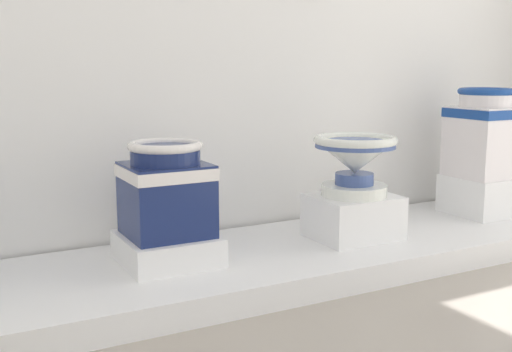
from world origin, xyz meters
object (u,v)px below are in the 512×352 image
at_px(plinth_block_broad_patterned, 168,248).
at_px(antique_toilet_broad_patterned, 166,187).
at_px(plinth_block_tall_cobalt, 353,217).
at_px(antique_toilet_leftmost, 484,131).
at_px(plinth_block_leftmost, 480,195).
at_px(antique_toilet_tall_cobalt, 355,158).

relative_size(plinth_block_broad_patterned, antique_toilet_broad_patterned, 0.98).
distance_m(plinth_block_tall_cobalt, antique_toilet_leftmost, 0.99).
xyz_separation_m(plinth_block_broad_patterned, plinth_block_leftmost, (1.84, 0.00, 0.05)).
height_order(antique_toilet_broad_patterned, plinth_block_leftmost, antique_toilet_broad_patterned).
bearing_deg(antique_toilet_tall_cobalt, plinth_block_broad_patterned, 176.17).
height_order(plinth_block_broad_patterned, antique_toilet_broad_patterned, antique_toilet_broad_patterned).
bearing_deg(antique_toilet_broad_patterned, antique_toilet_leftmost, 0.07).
bearing_deg(plinth_block_tall_cobalt, antique_toilet_tall_cobalt, 0.00).
xyz_separation_m(plinth_block_broad_patterned, antique_toilet_tall_cobalt, (0.92, -0.06, 0.33)).
xyz_separation_m(plinth_block_broad_patterned, antique_toilet_broad_patterned, (-0.00, 0.00, 0.27)).
bearing_deg(plinth_block_leftmost, plinth_block_broad_patterned, -179.93).
height_order(plinth_block_tall_cobalt, plinth_block_leftmost, plinth_block_leftmost).
bearing_deg(antique_toilet_leftmost, plinth_block_broad_patterned, -179.93).
xyz_separation_m(antique_toilet_broad_patterned, plinth_block_tall_cobalt, (0.92, -0.06, -0.22)).
height_order(plinth_block_tall_cobalt, antique_toilet_tall_cobalt, antique_toilet_tall_cobalt).
relative_size(plinth_block_tall_cobalt, antique_toilet_tall_cobalt, 1.01).
xyz_separation_m(antique_toilet_broad_patterned, plinth_block_leftmost, (1.84, 0.00, -0.22)).
xyz_separation_m(plinth_block_broad_patterned, antique_toilet_leftmost, (1.84, 0.00, 0.41)).
bearing_deg(antique_toilet_leftmost, antique_toilet_tall_cobalt, -176.04).
xyz_separation_m(plinth_block_tall_cobalt, plinth_block_leftmost, (0.92, 0.06, 0.00)).
bearing_deg(plinth_block_tall_cobalt, plinth_block_leftmost, 3.96).
bearing_deg(plinth_block_broad_patterned, plinth_block_leftmost, 0.07).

